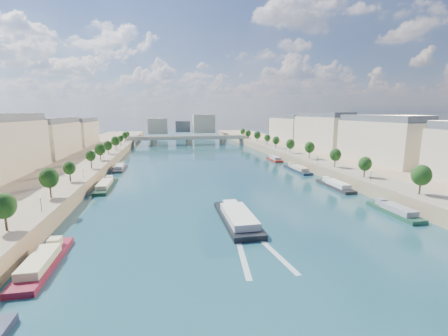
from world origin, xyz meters
name	(u,v)px	position (x,y,z in m)	size (l,w,h in m)	color
ground	(208,171)	(0.00, 100.00, 0.00)	(700.00, 700.00, 0.00)	#0C2D36
quay_left	(56,172)	(-72.00, 100.00, 2.50)	(44.00, 520.00, 5.00)	#9E8460
quay_right	(336,162)	(72.00, 100.00, 2.50)	(44.00, 520.00, 5.00)	#9E8460
pave_left	(90,165)	(-57.00, 100.00, 5.05)	(14.00, 520.00, 0.10)	gray
pave_right	(311,158)	(57.00, 100.00, 5.05)	(14.00, 520.00, 0.10)	gray
trees_left	(95,153)	(-55.00, 102.00, 10.48)	(4.80, 268.80, 8.26)	#382B1E
trees_right	(301,147)	(55.00, 110.00, 10.48)	(4.80, 268.80, 8.26)	#382B1E
lamps_left	(95,163)	(-52.50, 90.00, 7.78)	(0.36, 200.36, 4.28)	black
lamps_right	(300,152)	(52.50, 105.00, 7.78)	(0.36, 200.36, 4.28)	black
buildings_left	(33,140)	(-85.00, 112.00, 16.45)	(16.00, 226.00, 23.20)	#BFB293
buildings_right	(346,135)	(85.00, 112.00, 16.45)	(16.00, 226.00, 23.20)	#BFB293
skyline	(186,125)	(3.19, 319.52, 14.66)	(79.00, 42.00, 22.00)	#BFB293
bridge	(189,139)	(0.00, 229.84, 5.08)	(112.00, 12.00, 8.15)	#C1B79E
tour_barge	(237,218)	(-2.20, 27.00, 1.10)	(8.28, 28.69, 3.89)	black
wake	(254,247)	(-2.20, 10.42, 0.02)	(10.76, 25.96, 0.04)	silver
moored_barges_left	(86,210)	(-45.50, 43.00, 0.84)	(5.00, 155.68, 3.60)	#1A213A
moored_barges_right	(338,187)	(45.50, 54.88, 0.84)	(5.00, 162.31, 3.60)	black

